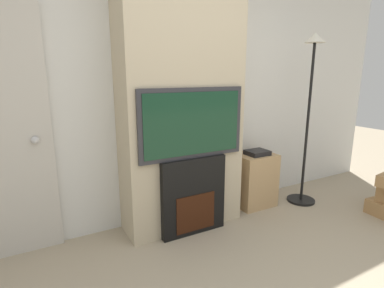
# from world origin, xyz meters

# --- Properties ---
(wall_back) EXTENTS (6.00, 0.06, 2.70)m
(wall_back) POSITION_xyz_m (0.00, 2.03, 1.35)
(wall_back) COLOR silver
(wall_back) RESTS_ON ground_plane
(chimney_breast) EXTENTS (1.14, 0.41, 2.70)m
(chimney_breast) POSITION_xyz_m (0.00, 1.80, 1.35)
(chimney_breast) COLOR #BCAD8E
(chimney_breast) RESTS_ON ground_plane
(fireplace) EXTENTS (0.63, 0.15, 0.73)m
(fireplace) POSITION_xyz_m (0.00, 1.59, 0.36)
(fireplace) COLOR black
(fireplace) RESTS_ON ground_plane
(television) EXTENTS (1.01, 0.07, 0.62)m
(television) POSITION_xyz_m (0.00, 1.59, 1.04)
(television) COLOR #2D2D33
(television) RESTS_ON fireplace
(floor_lamp) EXTENTS (0.32, 0.32, 1.88)m
(floor_lamp) POSITION_xyz_m (1.46, 1.58, 1.13)
(floor_lamp) COLOR black
(floor_lamp) RESTS_ON ground_plane
(media_stand) EXTENTS (0.43, 0.36, 0.65)m
(media_stand) POSITION_xyz_m (0.91, 1.79, 0.31)
(media_stand) COLOR tan
(media_stand) RESTS_ON ground_plane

